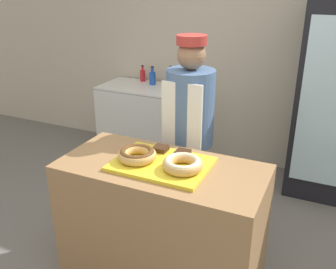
{
  "coord_description": "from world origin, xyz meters",
  "views": [
    {
      "loc": [
        0.94,
        -1.93,
        2.0
      ],
      "look_at": [
        0.0,
        0.1,
        1.08
      ],
      "focal_mm": 40.0,
      "sensor_mm": 36.0,
      "label": 1
    }
  ],
  "objects_px": {
    "baker_person": "(189,135)",
    "donut_chocolate_glaze": "(137,154)",
    "donut_light_glaze": "(183,164)",
    "beverage_fridge": "(328,101)",
    "brownie_back_left": "(161,149)",
    "bottle_blue": "(152,78)",
    "bottle_amber": "(171,78)",
    "serving_tray": "(161,164)",
    "chest_freezer": "(144,121)",
    "brownie_back_right": "(183,153)",
    "bottle_red": "(143,75)"
  },
  "relations": [
    {
      "from": "serving_tray",
      "to": "brownie_back_left",
      "type": "xyz_separation_m",
      "value": [
        -0.08,
        0.16,
        0.03
      ]
    },
    {
      "from": "serving_tray",
      "to": "donut_chocolate_glaze",
      "type": "distance_m",
      "value": 0.17
    },
    {
      "from": "brownie_back_right",
      "to": "chest_freezer",
      "type": "relative_size",
      "value": 0.09
    },
    {
      "from": "serving_tray",
      "to": "brownie_back_left",
      "type": "distance_m",
      "value": 0.18
    },
    {
      "from": "donut_chocolate_glaze",
      "to": "brownie_back_left",
      "type": "xyz_separation_m",
      "value": [
        0.08,
        0.19,
        -0.02
      ]
    },
    {
      "from": "brownie_back_left",
      "to": "bottle_blue",
      "type": "xyz_separation_m",
      "value": [
        -0.96,
        1.75,
        0.01
      ]
    },
    {
      "from": "donut_chocolate_glaze",
      "to": "beverage_fridge",
      "type": "xyz_separation_m",
      "value": [
        1.06,
        1.8,
        -0.01
      ]
    },
    {
      "from": "donut_chocolate_glaze",
      "to": "bottle_blue",
      "type": "height_order",
      "value": "bottle_blue"
    },
    {
      "from": "serving_tray",
      "to": "bottle_red",
      "type": "bearing_deg",
      "value": 121.39
    },
    {
      "from": "baker_person",
      "to": "donut_light_glaze",
      "type": "bearing_deg",
      "value": -71.71
    },
    {
      "from": "bottle_red",
      "to": "serving_tray",
      "type": "bearing_deg",
      "value": -58.61
    },
    {
      "from": "donut_light_glaze",
      "to": "bottle_blue",
      "type": "bearing_deg",
      "value": 121.75
    },
    {
      "from": "serving_tray",
      "to": "beverage_fridge",
      "type": "relative_size",
      "value": 0.32
    },
    {
      "from": "beverage_fridge",
      "to": "bottle_amber",
      "type": "height_order",
      "value": "beverage_fridge"
    },
    {
      "from": "donut_chocolate_glaze",
      "to": "chest_freezer",
      "type": "xyz_separation_m",
      "value": [
        -0.94,
        1.81,
        -0.53
      ]
    },
    {
      "from": "brownie_back_left",
      "to": "bottle_red",
      "type": "bearing_deg",
      "value": 121.71
    },
    {
      "from": "bottle_amber",
      "to": "brownie_back_left",
      "type": "bearing_deg",
      "value": -67.54
    },
    {
      "from": "serving_tray",
      "to": "donut_chocolate_glaze",
      "type": "relative_size",
      "value": 2.42
    },
    {
      "from": "brownie_back_right",
      "to": "bottle_blue",
      "type": "distance_m",
      "value": 2.07
    },
    {
      "from": "bottle_blue",
      "to": "beverage_fridge",
      "type": "bearing_deg",
      "value": -3.87
    },
    {
      "from": "serving_tray",
      "to": "bottle_blue",
      "type": "relative_size",
      "value": 2.84
    },
    {
      "from": "chest_freezer",
      "to": "bottle_amber",
      "type": "xyz_separation_m",
      "value": [
        0.26,
        0.2,
        0.51
      ]
    },
    {
      "from": "donut_chocolate_glaze",
      "to": "bottle_amber",
      "type": "bearing_deg",
      "value": 108.54
    },
    {
      "from": "brownie_back_left",
      "to": "brownie_back_right",
      "type": "bearing_deg",
      "value": 0.0
    },
    {
      "from": "bottle_blue",
      "to": "chest_freezer",
      "type": "bearing_deg",
      "value": -115.93
    },
    {
      "from": "brownie_back_left",
      "to": "beverage_fridge",
      "type": "relative_size",
      "value": 0.05
    },
    {
      "from": "brownie_back_left",
      "to": "bottle_red",
      "type": "relative_size",
      "value": 0.47
    },
    {
      "from": "baker_person",
      "to": "beverage_fridge",
      "type": "xyz_separation_m",
      "value": [
        0.95,
        1.15,
        0.08
      ]
    },
    {
      "from": "donut_light_glaze",
      "to": "donut_chocolate_glaze",
      "type": "bearing_deg",
      "value": 180.0
    },
    {
      "from": "beverage_fridge",
      "to": "bottle_amber",
      "type": "relative_size",
      "value": 8.46
    },
    {
      "from": "donut_light_glaze",
      "to": "baker_person",
      "type": "relative_size",
      "value": 0.15
    },
    {
      "from": "brownie_back_right",
      "to": "baker_person",
      "type": "xyz_separation_m",
      "value": [
        -0.14,
        0.46,
        -0.07
      ]
    },
    {
      "from": "donut_light_glaze",
      "to": "brownie_back_right",
      "type": "height_order",
      "value": "donut_light_glaze"
    },
    {
      "from": "donut_chocolate_glaze",
      "to": "brownie_back_left",
      "type": "relative_size",
      "value": 2.75
    },
    {
      "from": "serving_tray",
      "to": "chest_freezer",
      "type": "distance_m",
      "value": 2.14
    },
    {
      "from": "donut_chocolate_glaze",
      "to": "bottle_blue",
      "type": "distance_m",
      "value": 2.12
    },
    {
      "from": "baker_person",
      "to": "brownie_back_left",
      "type": "bearing_deg",
      "value": -93.15
    },
    {
      "from": "serving_tray",
      "to": "beverage_fridge",
      "type": "distance_m",
      "value": 1.99
    },
    {
      "from": "baker_person",
      "to": "donut_chocolate_glaze",
      "type": "bearing_deg",
      "value": -99.09
    },
    {
      "from": "brownie_back_left",
      "to": "chest_freezer",
      "type": "bearing_deg",
      "value": 122.06
    },
    {
      "from": "donut_chocolate_glaze",
      "to": "baker_person",
      "type": "height_order",
      "value": "baker_person"
    },
    {
      "from": "serving_tray",
      "to": "beverage_fridge",
      "type": "height_order",
      "value": "beverage_fridge"
    },
    {
      "from": "serving_tray",
      "to": "bottle_amber",
      "type": "bearing_deg",
      "value": 112.87
    },
    {
      "from": "donut_chocolate_glaze",
      "to": "brownie_back_right",
      "type": "relative_size",
      "value": 2.75
    },
    {
      "from": "bottle_blue",
      "to": "bottle_amber",
      "type": "distance_m",
      "value": 0.22
    },
    {
      "from": "donut_chocolate_glaze",
      "to": "brownie_back_right",
      "type": "bearing_deg",
      "value": 37.95
    },
    {
      "from": "brownie_back_right",
      "to": "baker_person",
      "type": "height_order",
      "value": "baker_person"
    },
    {
      "from": "bottle_blue",
      "to": "serving_tray",
      "type": "bearing_deg",
      "value": -61.42
    },
    {
      "from": "donut_light_glaze",
      "to": "beverage_fridge",
      "type": "distance_m",
      "value": 1.95
    },
    {
      "from": "serving_tray",
      "to": "brownie_back_left",
      "type": "height_order",
      "value": "brownie_back_left"
    }
  ]
}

